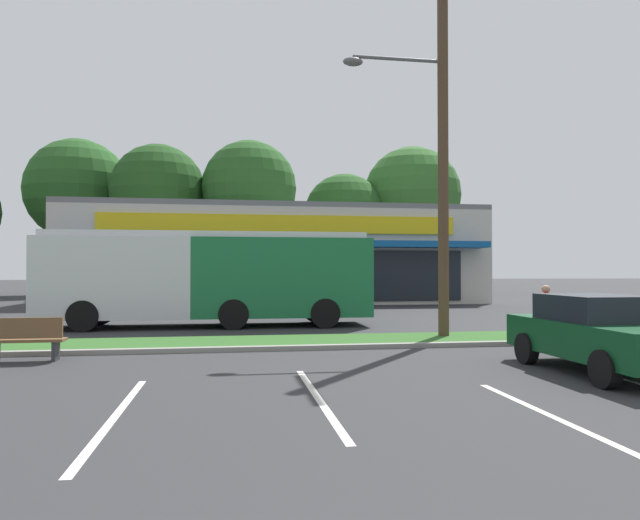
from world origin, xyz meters
name	(u,v)px	position (x,y,z in m)	size (l,w,h in m)	color
grass_median	(252,342)	(0.00, 14.00, 0.06)	(56.00, 2.20, 0.12)	#2D5B23
curb_lip	(254,349)	(0.00, 12.78, 0.06)	(56.00, 0.24, 0.12)	gray
parking_stripe_0	(116,415)	(-2.09, 6.91, 0.00)	(0.12, 4.80, 0.01)	silver
parking_stripe_1	(318,398)	(0.76, 7.50, 0.00)	(0.12, 4.80, 0.01)	silver
parking_stripe_2	(564,422)	(3.68, 5.68, 0.00)	(0.12, 4.80, 0.01)	silver
storefront_building	(274,256)	(2.23, 35.67, 2.88)	(24.37, 12.69, 5.76)	#BCB7AD
tree_left	(78,190)	(-12.43, 46.18, 8.23)	(8.01, 8.01, 12.24)	#473323
tree_mid_left	(158,192)	(-5.92, 42.88, 7.81)	(7.00, 7.00, 11.33)	#473323
tree_mid	(249,188)	(0.82, 42.10, 8.10)	(7.09, 7.09, 11.66)	#473323
tree_mid_right	(345,215)	(8.91, 46.08, 6.60)	(6.83, 6.83, 10.03)	#473323
tree_right	(412,196)	(14.93, 46.44, 8.39)	(8.35, 8.35, 12.58)	#473323
utility_pole	(439,134)	(5.22, 14.23, 5.80)	(3.03, 2.40, 10.90)	#4C3826
city_bus	(209,276)	(-1.30, 19.11, 1.76)	(11.15, 2.70, 3.25)	#196638
bus_stop_bench	(25,338)	(-4.90, 11.91, 0.50)	(1.60, 0.45, 0.95)	brown
car_0	(312,296)	(3.04, 24.14, 0.79)	(4.57, 1.99, 1.55)	#0C3F1E
car_5	(600,333)	(6.38, 8.81, 0.76)	(1.88, 4.10, 1.48)	#0C3F1E
pedestrian_near_bench	(546,316)	(7.36, 12.36, 0.79)	(0.32, 0.32, 1.57)	black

